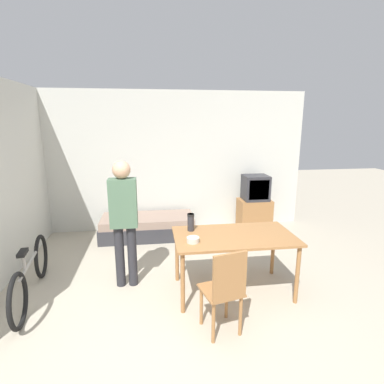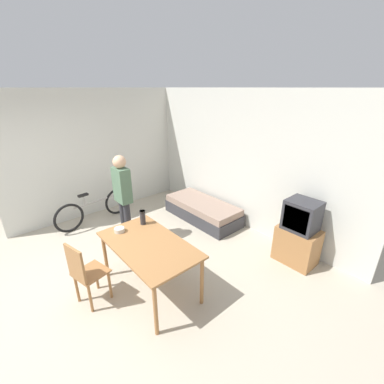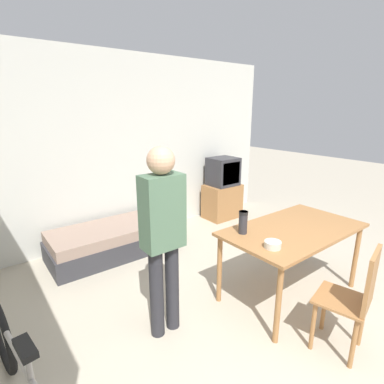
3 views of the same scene
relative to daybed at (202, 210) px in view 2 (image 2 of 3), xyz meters
The scene contains 11 objects.
ground_plane 2.95m from the daybed, 82.28° to the right, with size 20.00×20.00×0.00m, color #B2A893.
wall_back 1.31m from the daybed, 51.04° to the left, with size 5.51×0.06×2.70m.
wall_left 2.53m from the daybed, 146.97° to the right, with size 0.06×4.37×2.70m.
daybed is the anchor object (origin of this frame).
tv 2.14m from the daybed, ahead, with size 0.63×0.44×1.10m.
dining_table 2.34m from the daybed, 61.87° to the right, with size 1.48×0.84×0.76m.
wooden_chair 2.92m from the daybed, 74.54° to the right, with size 0.46×0.46×0.93m.
bicycle 2.31m from the daybed, 127.14° to the right, with size 0.25×1.69×0.71m.
person_standing 1.87m from the daybed, 99.03° to the right, with size 0.34×0.22×1.66m.
thermos_flask 2.00m from the daybed, 72.33° to the right, with size 0.09×0.09×0.22m.
mate_bowl 2.32m from the daybed, 75.90° to the right, with size 0.15×0.15×0.06m.
Camera 2 is at (3.28, -0.58, 2.70)m, focal length 24.00 mm.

